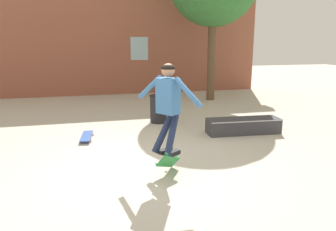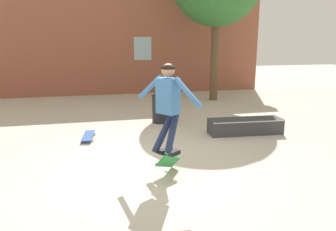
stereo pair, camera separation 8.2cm
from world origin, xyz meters
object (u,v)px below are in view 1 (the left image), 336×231
(skater, at_px, (168,101))
(skateboard_flipping, at_px, (168,161))
(skate_ledge, at_px, (243,126))
(skateboard_resting, at_px, (87,136))
(trash_bin, at_px, (158,108))

(skater, height_order, skateboard_flipping, skater)
(skater, bearing_deg, skate_ledge, 5.58)
(skater, relative_size, skateboard_flipping, 2.27)
(skate_ledge, bearing_deg, skateboard_resting, 177.20)
(skate_ledge, relative_size, trash_bin, 2.37)
(skater, height_order, skateboard_resting, skater)
(skater, distance_m, skateboard_flipping, 0.98)
(skate_ledge, xyz_separation_m, skateboard_resting, (-3.59, 0.42, -0.11))
(trash_bin, bearing_deg, skater, -99.99)
(trash_bin, xyz_separation_m, skater, (-0.59, -3.38, 0.83))
(skater, bearing_deg, skateboard_flipping, -132.81)
(trash_bin, xyz_separation_m, skateboard_flipping, (-0.61, -3.46, -0.15))
(skateboard_flipping, relative_size, skateboard_resting, 0.77)
(skateboard_resting, bearing_deg, skate_ledge, -90.20)
(trash_bin, relative_size, skateboard_flipping, 1.13)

